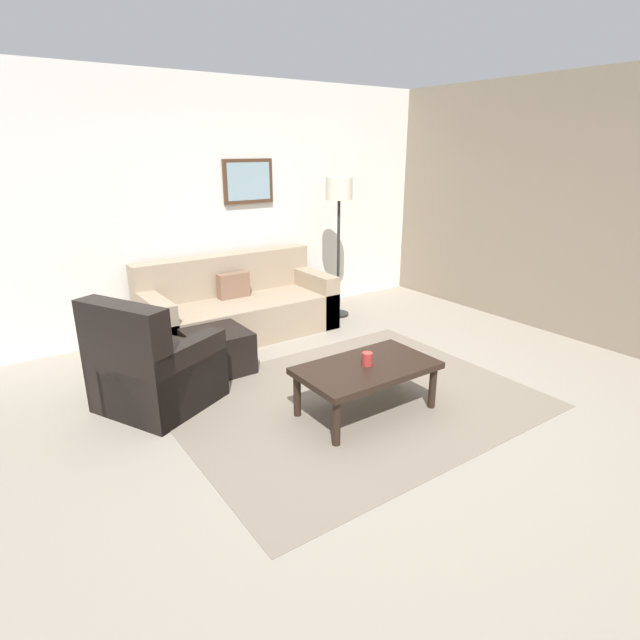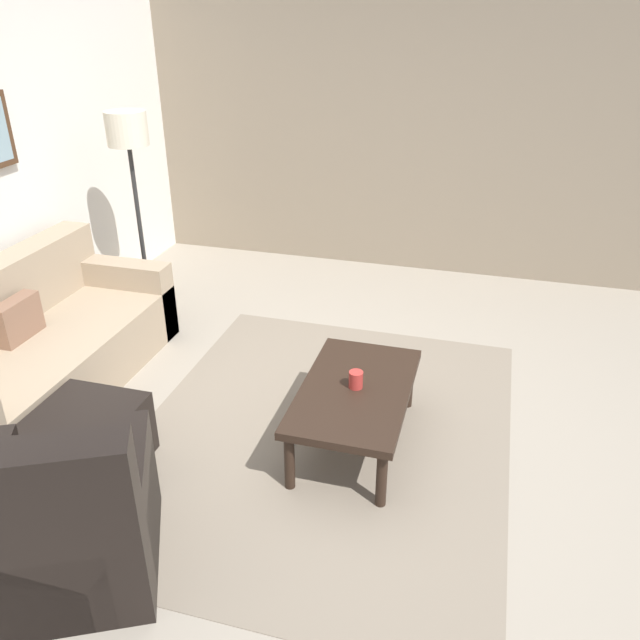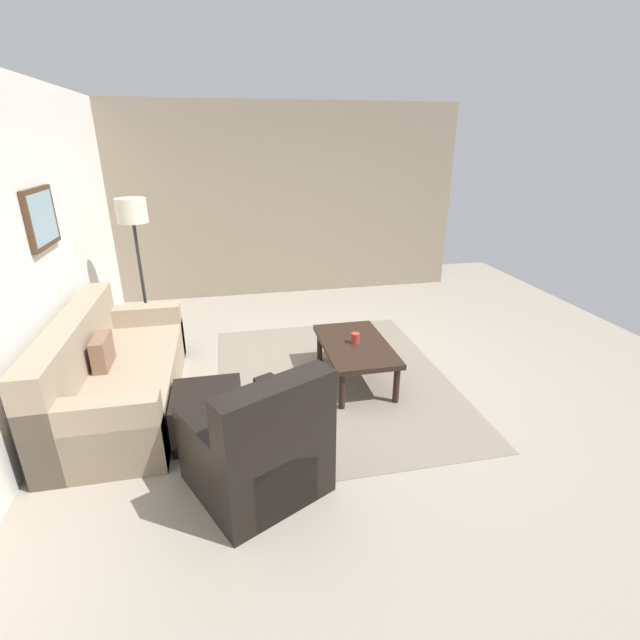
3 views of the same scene
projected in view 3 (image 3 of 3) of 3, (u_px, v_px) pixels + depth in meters
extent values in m
plane|color=gray|center=(333.00, 380.00, 4.66)|extent=(8.00, 8.00, 0.00)
cube|color=silver|center=(20.00, 259.00, 3.64)|extent=(6.00, 0.12, 2.80)
cube|color=gray|center=(288.00, 202.00, 6.86)|extent=(0.12, 5.20, 2.80)
cube|color=#7B6E5E|center=(333.00, 379.00, 4.66)|extent=(2.90, 2.30, 0.01)
cube|color=gray|center=(124.00, 385.00, 4.15)|extent=(2.13, 0.93, 0.42)
cube|color=gray|center=(78.00, 366.00, 4.00)|extent=(2.13, 0.24, 0.88)
cube|color=gray|center=(96.00, 439.00, 3.24)|extent=(0.20, 0.93, 0.62)
cube|color=gray|center=(139.00, 333.00, 4.99)|extent=(0.20, 0.93, 0.62)
cube|color=brown|center=(102.00, 352.00, 3.99)|extent=(0.36, 0.12, 0.28)
cube|color=black|center=(255.00, 458.00, 3.19)|extent=(1.07, 1.07, 0.44)
cube|color=black|center=(278.00, 450.00, 2.87)|extent=(0.54, 0.80, 0.95)
cube|color=black|center=(293.00, 432.00, 3.34)|extent=(0.79, 0.50, 0.60)
cube|color=black|center=(212.00, 468.00, 2.97)|extent=(0.79, 0.50, 0.60)
cube|color=black|center=(208.00, 413.00, 3.74)|extent=(0.56, 0.56, 0.40)
cylinder|color=black|center=(396.00, 385.00, 4.21)|extent=(0.06, 0.06, 0.36)
cylinder|color=black|center=(365.00, 342.00, 5.09)|extent=(0.06, 0.06, 0.36)
cylinder|color=black|center=(342.00, 391.00, 4.11)|extent=(0.06, 0.06, 0.36)
cylinder|color=black|center=(320.00, 346.00, 5.00)|extent=(0.06, 0.06, 0.36)
cube|color=black|center=(355.00, 345.00, 4.52)|extent=(1.10, 0.64, 0.05)
cylinder|color=#B2332D|center=(355.00, 338.00, 4.50)|extent=(0.08, 0.08, 0.11)
cylinder|color=black|center=(152.00, 343.00, 5.46)|extent=(0.28, 0.28, 0.03)
cylinder|color=#262626|center=(143.00, 287.00, 5.19)|extent=(0.04, 0.04, 1.45)
cylinder|color=beige|center=(132.00, 210.00, 4.87)|extent=(0.32, 0.32, 0.26)
cube|color=#472D1C|center=(41.00, 218.00, 3.92)|extent=(0.63, 0.04, 0.51)
cube|color=#83A0AC|center=(43.00, 218.00, 3.92)|extent=(0.55, 0.01, 0.43)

